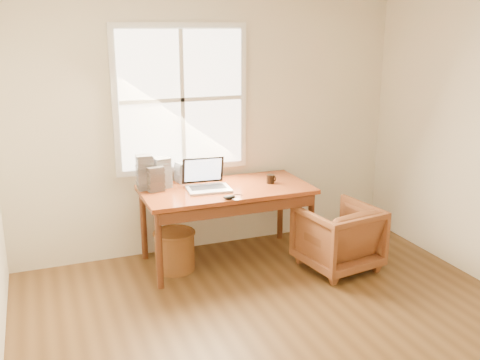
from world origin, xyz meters
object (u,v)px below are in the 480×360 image
Objects in this scene: wicker_stool at (175,251)px; coffee_mug at (270,179)px; desk at (226,189)px; cd_stack_a at (162,172)px; armchair at (338,237)px; laptop at (209,174)px.

wicker_stool is 4.30× the size of coffee_mug.
cd_stack_a is (-0.56, 0.23, 0.17)m from desk.
wicker_stool is at bearing -81.50° from cd_stack_a.
wicker_stool is (-1.45, 0.51, -0.12)m from armchair.
desk is 0.76m from wicker_stool.
desk is at bearing -37.98° from armchair.
cd_stack_a reaches higher than armchair.
laptop is at bearing -173.02° from coffee_mug.
desk is 0.63m from cd_stack_a.
armchair is 1.84× the size of wicker_stool.
wicker_stool is at bearing -27.76° from armchair.
cd_stack_a is (-1.01, 0.25, 0.10)m from coffee_mug.
armchair reaches higher than wicker_stool.
armchair is at bearing -19.28° from wicker_stool.
coffee_mug is at bearing -2.69° from desk.
wicker_stool is 1.26× the size of cd_stack_a.
coffee_mug is 0.29× the size of cd_stack_a.
wicker_stool is 0.83× the size of laptop.
laptop is at bearing -32.60° from armchair.
cd_stack_a is (-1.49, 0.76, 0.59)m from armchair.
desk is at bearing 1.94° from wicker_stool.
desk is at bearing -22.29° from cd_stack_a.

